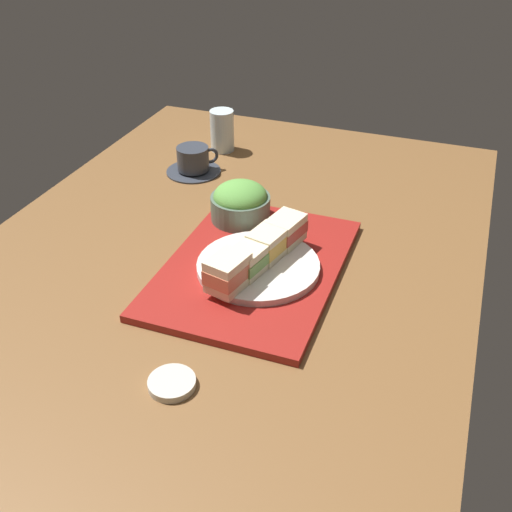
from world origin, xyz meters
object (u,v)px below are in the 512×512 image
Objects in this scene: sandwich_inner_far at (268,244)px; drinking_glass at (222,131)px; sandwich_farmost at (286,230)px; coffee_cup at (194,161)px; sandwich_inner_near at (249,259)px; sandwich_plate at (258,266)px; small_sauce_dish at (172,383)px; sandwich_nearmost at (228,273)px; salad_bowl at (240,202)px.

sandwich_inner_far is 57.47cm from drinking_glass.
sandwich_farmost is 43.44cm from coffee_cup.
sandwich_inner_far reaches higher than sandwich_inner_near.
coffee_cup is at bearing 50.05° from sandwich_farmost.
sandwich_plate reaches higher than small_sauce_dish.
sandwich_inner_near is at bearing -3.08° from small_sauce_dish.
drinking_glass reaches higher than sandwich_inner_near.
sandwich_nearmost is 23.37cm from small_sauce_dish.
salad_bowl is at bearing 9.18° from small_sauce_dish.
sandwich_plate is 2.61× the size of sandwich_farmost.
sandwich_inner_far is 0.67× the size of salad_bowl.
coffee_cup is (20.09, 20.61, -2.57)cm from salad_bowl.
sandwich_plate is 4.49cm from sandwich_inner_near.
drinking_glass is (60.84, 26.88, -0.61)cm from sandwich_nearmost.
sandwich_inner_far is at bearing -136.92° from coffee_cup.
sandwich_farmost is at bearing -6.76° from small_sauce_dish.
coffee_cup is at bearing 31.80° from sandwich_nearmost.
salad_bowl is (16.67, 10.17, 3.26)cm from sandwich_plate.
salad_bowl is (25.60, 7.72, -0.58)cm from sandwich_nearmost.
small_sauce_dish is at bearing -157.44° from coffee_cup.
small_sauce_dish is (-40.58, 4.81, -5.12)cm from sandwich_farmost.
sandwich_nearmost is at bearing 164.66° from sandwich_plate.
sandwich_inner_far is 0.78× the size of drinking_glass.
drinking_glass is (54.88, 28.52, -0.03)cm from sandwich_inner_near.
coffee_cup is at bearing 39.94° from sandwich_plate.
sandwich_nearmost is 12.36cm from sandwich_inner_far.
sandwich_nearmost is (-8.93, 2.45, 3.84)cm from sandwich_plate.
sandwich_plate is 2.71× the size of sandwich_inner_far.
sandwich_nearmost is at bearing 164.66° from sandwich_farmost.
sandwich_inner_far is 46.34cm from coffee_cup.
salad_bowl reaches higher than sandwich_nearmost.
sandwich_inner_near is at bearing 164.66° from sandwich_farmost.
sandwich_nearmost is at bearing -156.16° from drinking_glass.
sandwich_inner_far reaches higher than sandwich_plate.
salad_bowl is 49.19cm from small_sauce_dish.
salad_bowl is at bearing 16.78° from sandwich_nearmost.
small_sauce_dish is at bearing 176.92° from sandwich_inner_near.
small_sauce_dish is (-83.56, -26.98, -4.87)cm from drinking_glass.
sandwich_plate is at bearing -4.26° from small_sauce_dish.
sandwich_inner_near is at bearing -142.98° from coffee_cup.
sandwich_plate is at bearing -140.06° from coffee_cup.
coffee_cup is at bearing 45.72° from salad_bowl.
sandwich_plate is 47.95cm from coffee_cup.
sandwich_farmost is (11.91, -3.27, 0.22)cm from sandwich_inner_near.
drinking_glass is at bearing 27.46° from sandwich_inner_near.
sandwich_inner_far is 35.15cm from small_sauce_dish.
sandwich_farmost is (17.86, -4.90, -0.36)cm from sandwich_nearmost.
coffee_cup is at bearing 43.08° from sandwich_inner_far.
salad_bowl is 1.73× the size of small_sauce_dish.
sandwich_nearmost is at bearing -163.22° from salad_bowl.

